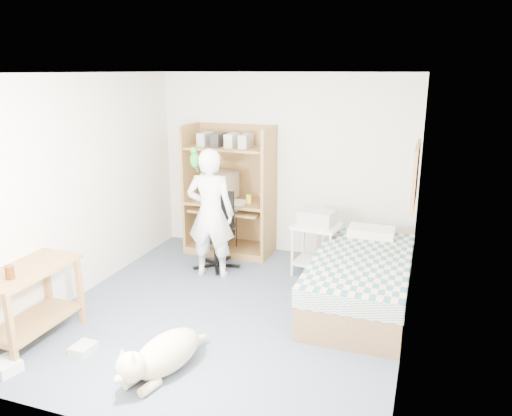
# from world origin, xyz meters

# --- Properties ---
(floor) EXTENTS (4.00, 4.00, 0.00)m
(floor) POSITION_xyz_m (0.00, 0.00, 0.00)
(floor) COLOR #4E566A
(floor) RESTS_ON ground
(wall_back) EXTENTS (3.60, 0.02, 2.50)m
(wall_back) POSITION_xyz_m (0.00, 2.00, 1.25)
(wall_back) COLOR silver
(wall_back) RESTS_ON floor
(wall_right) EXTENTS (0.02, 4.00, 2.50)m
(wall_right) POSITION_xyz_m (1.80, 0.00, 1.25)
(wall_right) COLOR silver
(wall_right) RESTS_ON floor
(wall_left) EXTENTS (0.02, 4.00, 2.50)m
(wall_left) POSITION_xyz_m (-1.80, 0.00, 1.25)
(wall_left) COLOR silver
(wall_left) RESTS_ON floor
(ceiling) EXTENTS (3.60, 4.00, 0.02)m
(ceiling) POSITION_xyz_m (0.00, 0.00, 2.50)
(ceiling) COLOR white
(ceiling) RESTS_ON wall_back
(computer_hutch) EXTENTS (1.20, 0.63, 1.80)m
(computer_hutch) POSITION_xyz_m (-0.70, 1.74, 0.82)
(computer_hutch) COLOR brown
(computer_hutch) RESTS_ON floor
(bed) EXTENTS (1.02, 2.02, 0.66)m
(bed) POSITION_xyz_m (1.30, 0.62, 0.29)
(bed) COLOR brown
(bed) RESTS_ON floor
(side_desk) EXTENTS (0.50, 1.00, 0.75)m
(side_desk) POSITION_xyz_m (-1.55, -1.20, 0.49)
(side_desk) COLOR brown
(side_desk) RESTS_ON floor
(corkboard) EXTENTS (0.04, 0.94, 0.66)m
(corkboard) POSITION_xyz_m (1.77, 0.90, 1.45)
(corkboard) COLOR olive
(corkboard) RESTS_ON wall_right
(office_chair) EXTENTS (0.55, 0.55, 0.98)m
(office_chair) POSITION_xyz_m (-0.66, 1.14, 0.35)
(office_chair) COLOR black
(office_chair) RESTS_ON floor
(person) EXTENTS (0.64, 0.46, 1.63)m
(person) POSITION_xyz_m (-0.60, 0.84, 0.81)
(person) COLOR white
(person) RESTS_ON floor
(parrot) EXTENTS (0.12, 0.21, 0.33)m
(parrot) POSITION_xyz_m (-0.80, 0.85, 1.49)
(parrot) COLOR #13831F
(parrot) RESTS_ON person
(dog) EXTENTS (0.52, 1.07, 0.41)m
(dog) POSITION_xyz_m (-0.12, -1.27, 0.18)
(dog) COLOR tan
(dog) RESTS_ON floor
(printer_cart) EXTENTS (0.61, 0.52, 0.67)m
(printer_cart) POSITION_xyz_m (0.64, 1.29, 0.44)
(printer_cart) COLOR silver
(printer_cart) RESTS_ON floor
(printer) EXTENTS (0.46, 0.37, 0.18)m
(printer) POSITION_xyz_m (0.64, 1.29, 0.76)
(printer) COLOR #A9A9A4
(printer) RESTS_ON printer_cart
(crt_monitor) EXTENTS (0.44, 0.46, 0.37)m
(crt_monitor) POSITION_xyz_m (-0.86, 1.75, 0.96)
(crt_monitor) COLOR beige
(crt_monitor) RESTS_ON computer_hutch
(keyboard) EXTENTS (0.46, 0.18, 0.03)m
(keyboard) POSITION_xyz_m (-0.75, 1.58, 0.67)
(keyboard) COLOR beige
(keyboard) RESTS_ON computer_hutch
(pencil_cup) EXTENTS (0.08, 0.08, 0.12)m
(pencil_cup) POSITION_xyz_m (-0.39, 1.65, 0.82)
(pencil_cup) COLOR gold
(pencil_cup) RESTS_ON computer_hutch
(drink_glass) EXTENTS (0.08, 0.08, 0.12)m
(drink_glass) POSITION_xyz_m (-1.50, -1.44, 0.81)
(drink_glass) COLOR #43200A
(drink_glass) RESTS_ON side_desk
(floor_box_a) EXTENTS (0.29, 0.25, 0.10)m
(floor_box_a) POSITION_xyz_m (-1.42, -1.70, 0.05)
(floor_box_a) COLOR silver
(floor_box_a) RESTS_ON floor
(floor_box_b) EXTENTS (0.19, 0.23, 0.08)m
(floor_box_b) POSITION_xyz_m (-0.97, -1.23, 0.04)
(floor_box_b) COLOR #BBBBB6
(floor_box_b) RESTS_ON floor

